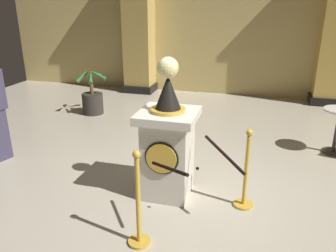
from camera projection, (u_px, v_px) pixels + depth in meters
name	position (u px, v px, depth m)	size (l,w,h in m)	color
ground_plane	(184.00, 194.00, 4.52)	(12.77, 12.77, 0.00)	#B2A893
back_wall	(232.00, 20.00, 8.76)	(12.77, 0.16, 3.85)	tan
pedestal_clock	(168.00, 144.00, 4.30)	(0.71, 0.71, 1.80)	silver
stanchion_near	(139.00, 213.00, 3.48)	(0.24, 0.24, 1.07)	gold
stanchion_far	(245.00, 180.00, 4.15)	(0.24, 0.24, 1.02)	gold
velvet_rope	(198.00, 161.00, 3.67)	(1.04, 1.04, 0.22)	black
column_left	(139.00, 23.00, 9.09)	(0.87, 0.87, 3.70)	black
column_right	(336.00, 27.00, 7.90)	(0.73, 0.73, 3.70)	black
potted_palm_left	(92.00, 99.00, 7.64)	(0.67, 0.67, 1.05)	#2D2823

